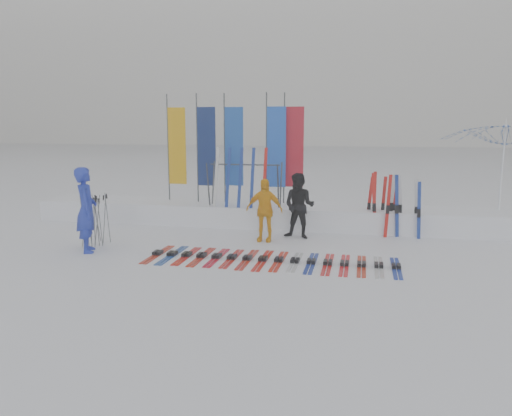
% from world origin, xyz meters
% --- Properties ---
extents(ground, '(120.00, 120.00, 0.00)m').
position_xyz_m(ground, '(0.00, 0.00, 0.00)').
color(ground, white).
rests_on(ground, ground).
extents(snow_bank, '(14.00, 1.60, 0.60)m').
position_xyz_m(snow_bank, '(0.00, 4.60, 0.30)').
color(snow_bank, white).
rests_on(snow_bank, ground).
extents(person_blue, '(0.75, 0.85, 1.95)m').
position_xyz_m(person_blue, '(-3.55, 0.68, 0.98)').
color(person_blue, '#1E31B2').
rests_on(person_blue, ground).
extents(person_black, '(0.92, 0.78, 1.68)m').
position_xyz_m(person_black, '(1.01, 3.09, 0.84)').
color(person_black, black).
rests_on(person_black, ground).
extents(person_yellow, '(0.93, 0.40, 1.58)m').
position_xyz_m(person_yellow, '(0.20, 2.58, 0.79)').
color(person_yellow, '#FBAE10').
rests_on(person_yellow, ground).
extents(tent_canopy, '(4.02, 4.07, 3.05)m').
position_xyz_m(tent_canopy, '(6.20, 4.89, 1.52)').
color(tent_canopy, white).
rests_on(tent_canopy, ground).
extents(ski_row, '(5.35, 1.69, 0.07)m').
position_xyz_m(ski_row, '(0.71, 0.75, 0.03)').
color(ski_row, '#AE200D').
rests_on(ski_row, ground).
extents(pole_cluster, '(0.59, 0.80, 1.25)m').
position_xyz_m(pole_cluster, '(-3.74, 1.27, 0.60)').
color(pole_cluster, '#595B60').
rests_on(pole_cluster, ground).
extents(feather_flags, '(4.15, 0.27, 3.20)m').
position_xyz_m(feather_flags, '(-1.11, 4.85, 2.24)').
color(feather_flags, '#383A3F').
rests_on(feather_flags, ground).
extents(ski_rack, '(2.04, 0.80, 1.23)m').
position_xyz_m(ski_rack, '(-0.69, 4.20, 1.38)').
color(ski_rack, '#383A3F').
rests_on(ski_rack, ground).
extents(upright_skis, '(1.32, 0.74, 1.65)m').
position_xyz_m(upright_skis, '(3.33, 4.04, 0.78)').
color(upright_skis, red).
rests_on(upright_skis, ground).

